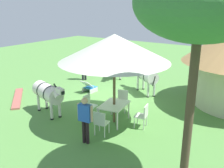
{
  "coord_description": "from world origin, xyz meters",
  "views": [
    {
      "loc": [
        9.57,
        6.49,
        4.39
      ],
      "look_at": [
        0.74,
        0.55,
        1.0
      ],
      "focal_mm": 40.55,
      "sensor_mm": 36.0,
      "label": 1
    }
  ],
  "objects_px": {
    "zebra_nearest_camera": "(146,75)",
    "standing_watcher": "(84,63)",
    "patio_chair_east_end": "(143,115)",
    "acacia_tree_behind_hut": "(201,4)",
    "patio_chair_west_end": "(89,104)",
    "shade_umbrella": "(114,48)",
    "patio_chair_near_hut": "(101,122)",
    "zebra_toward_hut": "(119,62)",
    "patio_chair_near_lawn": "(122,99)",
    "guest_beside_umbrella": "(85,116)",
    "zebra_by_umbrella": "(48,93)",
    "striped_lounge_chair": "(89,87)",
    "patio_dining_table": "(114,106)"
  },
  "relations": [
    {
      "from": "patio_dining_table",
      "to": "zebra_toward_hut",
      "type": "height_order",
      "value": "zebra_toward_hut"
    },
    {
      "from": "patio_dining_table",
      "to": "patio_chair_west_end",
      "type": "bearing_deg",
      "value": -84.51
    },
    {
      "from": "striped_lounge_chair",
      "to": "zebra_toward_hut",
      "type": "distance_m",
      "value": 3.29
    },
    {
      "from": "patio_chair_near_hut",
      "to": "striped_lounge_chair",
      "type": "distance_m",
      "value": 4.64
    },
    {
      "from": "patio_chair_near_hut",
      "to": "guest_beside_umbrella",
      "type": "height_order",
      "value": "guest_beside_umbrella"
    },
    {
      "from": "patio_chair_near_lawn",
      "to": "striped_lounge_chair",
      "type": "height_order",
      "value": "patio_chair_near_lawn"
    },
    {
      "from": "patio_chair_east_end",
      "to": "acacia_tree_behind_hut",
      "type": "relative_size",
      "value": 0.17
    },
    {
      "from": "patio_dining_table",
      "to": "patio_chair_near_hut",
      "type": "height_order",
      "value": "patio_chair_near_hut"
    },
    {
      "from": "guest_beside_umbrella",
      "to": "patio_chair_near_hut",
      "type": "bearing_deg",
      "value": -105.69
    },
    {
      "from": "patio_dining_table",
      "to": "patio_chair_near_lawn",
      "type": "height_order",
      "value": "patio_chair_near_lawn"
    },
    {
      "from": "patio_dining_table",
      "to": "guest_beside_umbrella",
      "type": "bearing_deg",
      "value": 2.58
    },
    {
      "from": "patio_chair_near_lawn",
      "to": "standing_watcher",
      "type": "xyz_separation_m",
      "value": [
        -2.61,
        -4.3,
        0.51
      ]
    },
    {
      "from": "zebra_nearest_camera",
      "to": "standing_watcher",
      "type": "bearing_deg",
      "value": 125.98
    },
    {
      "from": "patio_chair_east_end",
      "to": "shade_umbrella",
      "type": "bearing_deg",
      "value": 90.0
    },
    {
      "from": "zebra_toward_hut",
      "to": "patio_chair_near_lawn",
      "type": "bearing_deg",
      "value": 100.28
    },
    {
      "from": "patio_dining_table",
      "to": "striped_lounge_chair",
      "type": "bearing_deg",
      "value": -126.19
    },
    {
      "from": "standing_watcher",
      "to": "acacia_tree_behind_hut",
      "type": "height_order",
      "value": "acacia_tree_behind_hut"
    },
    {
      "from": "patio_chair_near_lawn",
      "to": "zebra_nearest_camera",
      "type": "bearing_deg",
      "value": -101.38
    },
    {
      "from": "patio_chair_near_hut",
      "to": "patio_chair_west_end",
      "type": "xyz_separation_m",
      "value": [
        -1.02,
        -1.34,
        0.0
      ]
    },
    {
      "from": "zebra_by_umbrella",
      "to": "striped_lounge_chair",
      "type": "bearing_deg",
      "value": -156.82
    },
    {
      "from": "patio_dining_table",
      "to": "zebra_nearest_camera",
      "type": "bearing_deg",
      "value": -171.7
    },
    {
      "from": "zebra_nearest_camera",
      "to": "zebra_by_umbrella",
      "type": "xyz_separation_m",
      "value": [
        4.58,
        -2.08,
        -0.02
      ]
    },
    {
      "from": "patio_chair_west_end",
      "to": "guest_beside_umbrella",
      "type": "xyz_separation_m",
      "value": [
        1.7,
        1.23,
        0.44
      ]
    },
    {
      "from": "patio_chair_east_end",
      "to": "patio_chair_west_end",
      "type": "relative_size",
      "value": 1.0
    },
    {
      "from": "zebra_toward_hut",
      "to": "shade_umbrella",
      "type": "bearing_deg",
      "value": 97.07
    },
    {
      "from": "patio_chair_east_end",
      "to": "patio_chair_west_end",
      "type": "height_order",
      "value": "same"
    },
    {
      "from": "patio_chair_east_end",
      "to": "zebra_nearest_camera",
      "type": "height_order",
      "value": "zebra_nearest_camera"
    },
    {
      "from": "patio_chair_east_end",
      "to": "zebra_by_umbrella",
      "type": "distance_m",
      "value": 3.93
    },
    {
      "from": "standing_watcher",
      "to": "zebra_toward_hut",
      "type": "distance_m",
      "value": 2.19
    },
    {
      "from": "patio_chair_near_hut",
      "to": "patio_dining_table",
      "type": "bearing_deg",
      "value": 90.0
    },
    {
      "from": "patio_dining_table",
      "to": "zebra_toward_hut",
      "type": "relative_size",
      "value": 0.64
    },
    {
      "from": "zebra_nearest_camera",
      "to": "patio_chair_east_end",
      "type": "bearing_deg",
      "value": -118.01
    },
    {
      "from": "patio_chair_west_end",
      "to": "standing_watcher",
      "type": "bearing_deg",
      "value": -143.27
    },
    {
      "from": "shade_umbrella",
      "to": "zebra_toward_hut",
      "type": "relative_size",
      "value": 1.9
    },
    {
      "from": "patio_chair_west_end",
      "to": "patio_chair_near_lawn",
      "type": "bearing_deg",
      "value": 140.35
    },
    {
      "from": "patio_dining_table",
      "to": "acacia_tree_behind_hut",
      "type": "height_order",
      "value": "acacia_tree_behind_hut"
    },
    {
      "from": "patio_chair_east_end",
      "to": "guest_beside_umbrella",
      "type": "distance_m",
      "value": 2.31
    },
    {
      "from": "patio_chair_near_lawn",
      "to": "standing_watcher",
      "type": "distance_m",
      "value": 5.06
    },
    {
      "from": "standing_watcher",
      "to": "patio_chair_near_lawn",
      "type": "bearing_deg",
      "value": 101.53
    },
    {
      "from": "patio_chair_near_hut",
      "to": "striped_lounge_chair",
      "type": "xyz_separation_m",
      "value": [
        -3.34,
        -3.21,
        -0.26
      ]
    },
    {
      "from": "zebra_nearest_camera",
      "to": "zebra_toward_hut",
      "type": "height_order",
      "value": "zebra_toward_hut"
    },
    {
      "from": "patio_chair_near_hut",
      "to": "zebra_toward_hut",
      "type": "relative_size",
      "value": 0.42
    },
    {
      "from": "guest_beside_umbrella",
      "to": "zebra_by_umbrella",
      "type": "bearing_deg",
      "value": -25.03
    },
    {
      "from": "guest_beside_umbrella",
      "to": "striped_lounge_chair",
      "type": "bearing_deg",
      "value": -58.57
    },
    {
      "from": "patio_chair_near_lawn",
      "to": "striped_lounge_chair",
      "type": "distance_m",
      "value": 2.92
    },
    {
      "from": "shade_umbrella",
      "to": "acacia_tree_behind_hut",
      "type": "xyz_separation_m",
      "value": [
        1.91,
        3.38,
        1.5
      ]
    },
    {
      "from": "guest_beside_umbrella",
      "to": "standing_watcher",
      "type": "bearing_deg",
      "value": -55.82
    },
    {
      "from": "patio_chair_near_hut",
      "to": "shade_umbrella",
      "type": "bearing_deg",
      "value": 90.0
    },
    {
      "from": "acacia_tree_behind_hut",
      "to": "zebra_nearest_camera",
      "type": "bearing_deg",
      "value": -144.98
    },
    {
      "from": "patio_dining_table",
      "to": "patio_chair_near_hut",
      "type": "bearing_deg",
      "value": 9.73
    }
  ]
}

